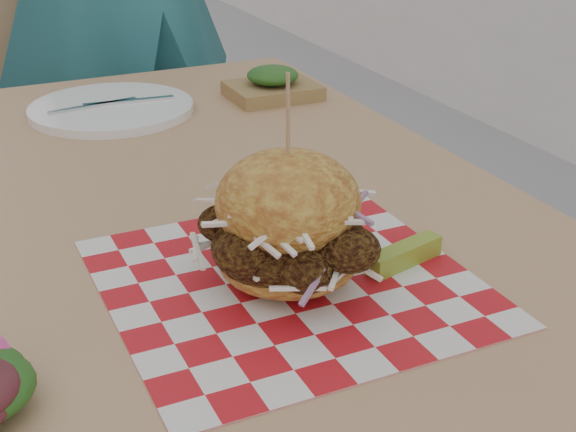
{
  "coord_description": "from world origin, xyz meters",
  "views": [
    {
      "loc": [
        -0.27,
        -0.75,
        1.16
      ],
      "look_at": [
        0.03,
        -0.1,
        0.82
      ],
      "focal_mm": 50.0,
      "sensor_mm": 36.0,
      "label": 1
    }
  ],
  "objects": [
    {
      "name": "patio_table",
      "position": [
        0.0,
        0.16,
        0.67
      ],
      "size": [
        0.8,
        1.2,
        0.75
      ],
      "color": "tan",
      "rests_on": "ground"
    },
    {
      "name": "place_setting",
      "position": [
        0.0,
        0.53,
        0.76
      ],
      "size": [
        0.27,
        0.27,
        0.02
      ],
      "color": "white",
      "rests_on": "patio_table"
    },
    {
      "name": "kraft_tray",
      "position": [
        0.28,
        0.5,
        0.77
      ],
      "size": [
        0.15,
        0.12,
        0.06
      ],
      "color": "olive",
      "rests_on": "patio_table"
    },
    {
      "name": "sandwich",
      "position": [
        0.03,
        -0.1,
        0.81
      ],
      "size": [
        0.19,
        0.19,
        0.22
      ],
      "color": "gold",
      "rests_on": "paper_liner"
    },
    {
      "name": "patio_chair",
      "position": [
        0.02,
        1.17,
        0.55
      ],
      "size": [
        0.49,
        0.5,
        0.95
      ],
      "rotation": [
        0.0,
        0.0,
        -0.17
      ],
      "color": "tan",
      "rests_on": "ground"
    },
    {
      "name": "paper_liner",
      "position": [
        0.03,
        -0.1,
        0.75
      ],
      "size": [
        0.36,
        0.36,
        0.0
      ],
      "primitive_type": "cube",
      "color": "#B3111A",
      "rests_on": "patio_table"
    },
    {
      "name": "pickle_spear",
      "position": [
        0.16,
        -0.12,
        0.76
      ],
      "size": [
        0.1,
        0.05,
        0.02
      ],
      "primitive_type": "cube",
      "rotation": [
        0.0,
        0.0,
        0.25
      ],
      "color": "#86A630",
      "rests_on": "paper_liner"
    }
  ]
}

